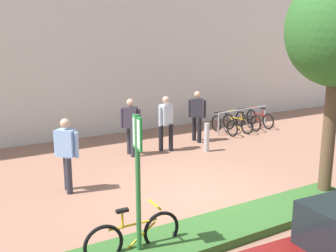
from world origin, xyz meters
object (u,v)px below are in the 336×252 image
Objects in this scene: bike_at_sign at (134,236)px; person_casual_tan at (166,120)px; parking_sign_post at (138,167)px; person_shirt_blue at (67,150)px; bike_rack_cluster at (243,121)px; person_suited_navy at (197,113)px; person_suited_dark at (131,123)px; bollard_steel at (207,137)px.

bike_at_sign is 0.98× the size of person_casual_tan.
parking_sign_post reaches higher than person_shirt_blue.
person_casual_tan is at bearing -166.92° from bike_rack_cluster.
person_casual_tan is (-1.48, -0.44, 0.00)m from person_suited_navy.
parking_sign_post is 5.84m from person_suited_dark.
person_casual_tan and person_shirt_blue have the same top height.
bollard_steel is 0.52× the size of person_shirt_blue.
person_suited_dark is at bearing 173.79° from person_casual_tan.
bike_at_sign is at bearing -132.94° from person_suited_navy.
person_suited_navy is (5.06, 5.60, -0.57)m from parking_sign_post.
person_casual_tan and person_suited_dark have the same top height.
bollard_steel is at bearing 43.89° from parking_sign_post.
bollard_steel is 0.52× the size of person_suited_navy.
bike_at_sign is (-0.04, 0.12, -1.20)m from parking_sign_post.
bike_rack_cluster is (7.52, 6.07, -1.20)m from parking_sign_post.
parking_sign_post is 1.38× the size of person_suited_dark.
bike_rack_cluster is 4.10m from person_casual_tan.
person_shirt_blue reaches higher than bollard_steel.
bollard_steel is at bearing -21.06° from person_suited_dark.
person_suited_navy is at bearing 23.08° from person_shirt_blue.
parking_sign_post is 1.21m from bike_at_sign.
person_casual_tan is at bearing 25.52° from person_shirt_blue.
bike_rack_cluster is 3.33m from bollard_steel.
parking_sign_post is at bearing -141.07° from bike_rack_cluster.
parking_sign_post reaches higher than bike_at_sign.
person_shirt_blue reaches higher than bike_rack_cluster.
person_casual_tan is (3.61, 5.04, 0.63)m from bike_at_sign.
parking_sign_post is 7.57m from person_suited_navy.
parking_sign_post is 0.90× the size of bike_rack_cluster.
person_shirt_blue is (-4.70, -1.03, 0.53)m from bollard_steel.
bike_rack_cluster is at bearing 29.34° from bollard_steel.
parking_sign_post reaches higher than person_suited_navy.
person_suited_dark is at bearing -171.15° from bike_rack_cluster.
bollard_steel is (-2.90, -1.63, 0.10)m from bike_rack_cluster.
person_suited_dark is (2.44, 5.28, -0.57)m from parking_sign_post.
bollard_steel is 4.84m from person_shirt_blue.
bike_at_sign is 1.87× the size of bollard_steel.
person_suited_navy reaches higher than bollard_steel.
bike_rack_cluster is at bearing 13.08° from person_casual_tan.
parking_sign_post is at bearing -124.76° from person_casual_tan.
bollard_steel is at bearing 42.88° from bike_at_sign.
bike_at_sign is at bearing -89.24° from person_shirt_blue.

